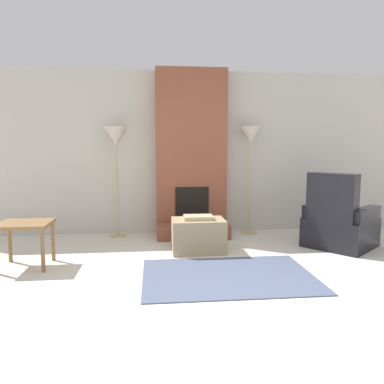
{
  "coord_description": "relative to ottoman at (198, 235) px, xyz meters",
  "views": [
    {
      "loc": [
        -0.6,
        -3.23,
        1.4
      ],
      "look_at": [
        0.0,
        2.56,
        0.69
      ],
      "focal_mm": 35.0,
      "sensor_mm": 36.0,
      "label": 1
    }
  ],
  "objects": [
    {
      "name": "ground_plane",
      "position": [
        0.01,
        -1.63,
        -0.23
      ],
      "size": [
        24.0,
        24.0,
        0.0
      ],
      "primitive_type": "plane",
      "color": "beige"
    },
    {
      "name": "wall_back",
      "position": [
        0.01,
        1.26,
        1.07
      ],
      "size": [
        8.24,
        0.06,
        2.6
      ],
      "primitive_type": "cube",
      "color": "#BCB7AD",
      "rests_on": "ground_plane"
    },
    {
      "name": "fireplace",
      "position": [
        0.01,
        1.05,
        0.96
      ],
      "size": [
        1.11,
        0.68,
        2.6
      ],
      "color": "brown",
      "rests_on": "ground_plane"
    },
    {
      "name": "ottoman",
      "position": [
        0.0,
        0.0,
        0.0
      ],
      "size": [
        0.7,
        0.48,
        0.49
      ],
      "color": "#998460",
      "rests_on": "ground_plane"
    },
    {
      "name": "armchair",
      "position": [
        1.96,
        0.01,
        0.08
      ],
      "size": [
        1.16,
        1.15,
        1.05
      ],
      "rotation": [
        0.0,
        0.0,
        2.26
      ],
      "color": "black",
      "rests_on": "ground_plane"
    },
    {
      "name": "side_table",
      "position": [
        -2.08,
        -0.42,
        0.22
      ],
      "size": [
        0.59,
        0.52,
        0.53
      ],
      "color": "brown",
      "rests_on": "ground_plane"
    },
    {
      "name": "floor_lamp_left",
      "position": [
        -1.15,
        0.98,
        1.26
      ],
      "size": [
        0.37,
        0.37,
        1.7
      ],
      "color": "tan",
      "rests_on": "ground_plane"
    },
    {
      "name": "floor_lamp_right",
      "position": [
        0.95,
        0.98,
        1.28
      ],
      "size": [
        0.37,
        0.37,
        1.72
      ],
      "color": "tan",
      "rests_on": "ground_plane"
    },
    {
      "name": "area_rug",
      "position": [
        0.21,
        -0.99,
        -0.22
      ],
      "size": [
        1.85,
        1.3,
        0.01
      ],
      "primitive_type": "cube",
      "color": "#4C5670",
      "rests_on": "ground_plane"
    }
  ]
}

